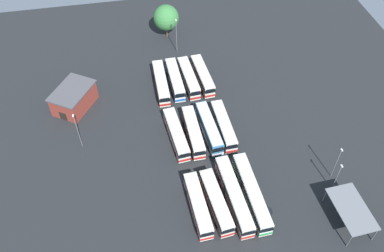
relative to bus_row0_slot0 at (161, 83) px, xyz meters
name	(u,v)px	position (x,y,z in m)	size (l,w,h in m)	color
ground_plane	(200,137)	(16.30, 5.95, -1.87)	(114.55, 114.55, 0.00)	black
bus_row0_slot0	(161,83)	(0.00, 0.00, 0.00)	(13.00, 2.60, 3.53)	silver
bus_row0_slot1	(175,80)	(-0.52, 3.38, 0.00)	(12.48, 2.79, 3.53)	silver
bus_row0_slot2	(189,78)	(-0.48, 6.60, 0.00)	(12.53, 3.29, 3.53)	silver
bus_row0_slot3	(203,76)	(-0.62, 9.95, 0.00)	(12.57, 3.41, 3.53)	silver
bus_row1_slot0	(176,134)	(16.26, 0.85, 0.00)	(12.82, 3.65, 3.53)	silver
bus_row1_slot1	(193,132)	(16.36, 4.38, 0.00)	(12.51, 2.69, 3.53)	silver
bus_row1_slot2	(209,128)	(15.88, 7.81, 0.00)	(13.19, 3.35, 3.53)	teal
bus_row1_slot3	(224,126)	(15.90, 10.93, 0.00)	(12.63, 2.81, 3.53)	silver
bus_row2_slot0	(198,205)	(33.53, 1.87, 0.00)	(12.49, 3.08, 3.53)	silver
bus_row2_slot1	(216,202)	(33.48, 5.19, 0.00)	(12.84, 3.72, 3.53)	silver
bus_row2_slot2	(234,195)	(32.72, 8.64, 0.00)	(16.19, 3.36, 3.53)	silver
bus_row2_slot3	(251,192)	(32.74, 11.96, 0.00)	(16.14, 2.99, 3.53)	silver
depot_building	(74,98)	(2.04, -19.69, 0.63)	(11.86, 10.98, 4.95)	maroon
maintenance_shelter	(352,209)	(40.39, 27.38, 1.81)	(9.93, 5.90, 3.88)	slate
lamp_post_far_corner	(337,176)	(33.80, 27.56, 2.21)	(0.56, 0.28, 7.34)	slate
lamp_post_mid_lot	(337,162)	(30.96, 28.67, 2.59)	(0.56, 0.28, 8.09)	slate
lamp_post_near_entrance	(77,130)	(14.09, -18.46, 3.09)	(0.56, 0.28, 9.08)	slate
lamp_post_by_building	(176,35)	(-13.13, 5.91, 3.36)	(0.56, 0.28, 9.60)	slate
tree_north_edge	(166,18)	(-20.48, 4.46, 3.82)	(6.63, 6.63, 9.01)	brown
puddle_near_shelter	(266,212)	(36.10, 13.99, -1.86)	(2.30, 2.30, 0.01)	black
puddle_back_corner	(191,176)	(25.74, 2.08, -1.86)	(1.83, 1.83, 0.01)	black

